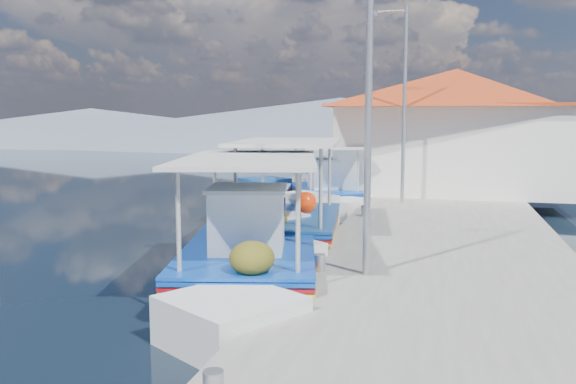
# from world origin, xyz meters

# --- Properties ---
(ground) EXTENTS (160.00, 160.00, 0.00)m
(ground) POSITION_xyz_m (0.00, 0.00, 0.00)
(ground) COLOR black
(ground) RESTS_ON ground
(quay) EXTENTS (5.00, 44.00, 0.50)m
(quay) POSITION_xyz_m (5.90, 6.00, 0.25)
(quay) COLOR #9E9B94
(quay) RESTS_ON ground
(bollards) EXTENTS (0.20, 17.20, 0.30)m
(bollards) POSITION_xyz_m (3.80, 5.25, 0.65)
(bollards) COLOR #A5A8AD
(bollards) RESTS_ON quay
(main_caique) EXTENTS (3.56, 7.99, 2.70)m
(main_caique) POSITION_xyz_m (2.41, 2.49, 0.52)
(main_caique) COLOR white
(main_caique) RESTS_ON ground
(caique_green_canopy) EXTENTS (2.96, 7.68, 2.90)m
(caique_green_canopy) POSITION_xyz_m (2.28, 5.81, 0.43)
(caique_green_canopy) COLOR white
(caique_green_canopy) RESTS_ON ground
(caique_blue_hull) EXTENTS (2.73, 6.82, 1.23)m
(caique_blue_hull) POSITION_xyz_m (-0.08, 10.55, 0.33)
(caique_blue_hull) COLOR navy
(caique_blue_hull) RESTS_ON ground
(caique_far) EXTENTS (3.71, 6.36, 2.41)m
(caique_far) POSITION_xyz_m (1.80, 12.76, 0.45)
(caique_far) COLOR white
(caique_far) RESTS_ON ground
(harbor_building) EXTENTS (10.49, 10.49, 4.40)m
(harbor_building) POSITION_xyz_m (6.20, 15.00, 2.78)
(harbor_building) COLOR white
(harbor_building) RESTS_ON quay
(lamp_post_near) EXTENTS (1.21, 0.14, 6.00)m
(lamp_post_near) POSITION_xyz_m (4.51, 2.00, 3.85)
(lamp_post_near) COLOR #A5A8AD
(lamp_post_near) RESTS_ON quay
(lamp_post_far) EXTENTS (1.21, 0.14, 6.00)m
(lamp_post_far) POSITION_xyz_m (4.51, 11.00, 3.85)
(lamp_post_far) COLOR #A5A8AD
(lamp_post_far) RESTS_ON quay
(mountain_ridge) EXTENTS (171.40, 96.00, 5.50)m
(mountain_ridge) POSITION_xyz_m (6.54, 56.00, 2.04)
(mountain_ridge) COLOR slate
(mountain_ridge) RESTS_ON ground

